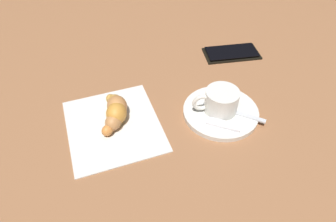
{
  "coord_description": "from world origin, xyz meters",
  "views": [
    {
      "loc": [
        -0.18,
        -0.36,
        0.43
      ],
      "look_at": [
        -0.01,
        0.01,
        0.02
      ],
      "focal_mm": 32.3,
      "sensor_mm": 36.0,
      "label": 1
    }
  ],
  "objects_px": {
    "teaspoon": "(223,108)",
    "sugar_packet": "(224,125)",
    "croissant": "(116,111)",
    "cell_phone": "(232,53)",
    "espresso_cup": "(221,101)",
    "napkin": "(113,125)",
    "saucer": "(221,112)"
  },
  "relations": [
    {
      "from": "espresso_cup",
      "to": "sugar_packet",
      "type": "xyz_separation_m",
      "value": [
        -0.02,
        -0.04,
        -0.02
      ]
    },
    {
      "from": "croissant",
      "to": "cell_phone",
      "type": "xyz_separation_m",
      "value": [
        0.33,
        0.1,
        -0.02
      ]
    },
    {
      "from": "croissant",
      "to": "saucer",
      "type": "bearing_deg",
      "value": -20.74
    },
    {
      "from": "napkin",
      "to": "croissant",
      "type": "distance_m",
      "value": 0.03
    },
    {
      "from": "espresso_cup",
      "to": "napkin",
      "type": "xyz_separation_m",
      "value": [
        -0.2,
        0.06,
        -0.03
      ]
    },
    {
      "from": "cell_phone",
      "to": "espresso_cup",
      "type": "bearing_deg",
      "value": -129.97
    },
    {
      "from": "saucer",
      "to": "teaspoon",
      "type": "xyz_separation_m",
      "value": [
        0.0,
        0.0,
        0.01
      ]
    },
    {
      "from": "teaspoon",
      "to": "sugar_packet",
      "type": "height_order",
      "value": "teaspoon"
    },
    {
      "from": "croissant",
      "to": "cell_phone",
      "type": "distance_m",
      "value": 0.34
    },
    {
      "from": "saucer",
      "to": "teaspoon",
      "type": "distance_m",
      "value": 0.01
    },
    {
      "from": "napkin",
      "to": "croissant",
      "type": "xyz_separation_m",
      "value": [
        0.01,
        0.02,
        0.02
      ]
    },
    {
      "from": "saucer",
      "to": "napkin",
      "type": "relative_size",
      "value": 0.76
    },
    {
      "from": "sugar_packet",
      "to": "cell_phone",
      "type": "bearing_deg",
      "value": 97.46
    },
    {
      "from": "napkin",
      "to": "croissant",
      "type": "height_order",
      "value": "croissant"
    },
    {
      "from": "saucer",
      "to": "croissant",
      "type": "xyz_separation_m",
      "value": [
        -0.19,
        0.07,
        0.02
      ]
    },
    {
      "from": "napkin",
      "to": "croissant",
      "type": "bearing_deg",
      "value": 53.25
    },
    {
      "from": "saucer",
      "to": "espresso_cup",
      "type": "height_order",
      "value": "espresso_cup"
    },
    {
      "from": "sugar_packet",
      "to": "croissant",
      "type": "height_order",
      "value": "croissant"
    },
    {
      "from": "saucer",
      "to": "sugar_packet",
      "type": "xyz_separation_m",
      "value": [
        -0.02,
        -0.04,
        0.01
      ]
    },
    {
      "from": "saucer",
      "to": "napkin",
      "type": "bearing_deg",
      "value": 164.25
    },
    {
      "from": "cell_phone",
      "to": "napkin",
      "type": "bearing_deg",
      "value": -161.98
    },
    {
      "from": "sugar_packet",
      "to": "napkin",
      "type": "xyz_separation_m",
      "value": [
        -0.19,
        0.1,
        -0.01
      ]
    },
    {
      "from": "saucer",
      "to": "sugar_packet",
      "type": "bearing_deg",
      "value": -115.67
    },
    {
      "from": "teaspoon",
      "to": "napkin",
      "type": "height_order",
      "value": "teaspoon"
    },
    {
      "from": "espresso_cup",
      "to": "sugar_packet",
      "type": "relative_size",
      "value": 1.38
    },
    {
      "from": "sugar_packet",
      "to": "croissant",
      "type": "xyz_separation_m",
      "value": [
        -0.17,
        0.11,
        0.01
      ]
    },
    {
      "from": "teaspoon",
      "to": "cell_phone",
      "type": "relative_size",
      "value": 0.72
    },
    {
      "from": "napkin",
      "to": "cell_phone",
      "type": "relative_size",
      "value": 1.31
    },
    {
      "from": "teaspoon",
      "to": "cell_phone",
      "type": "height_order",
      "value": "teaspoon"
    },
    {
      "from": "napkin",
      "to": "sugar_packet",
      "type": "bearing_deg",
      "value": -27.22
    },
    {
      "from": "saucer",
      "to": "napkin",
      "type": "height_order",
      "value": "saucer"
    },
    {
      "from": "saucer",
      "to": "cell_phone",
      "type": "xyz_separation_m",
      "value": [
        0.14,
        0.17,
        -0.0
      ]
    }
  ]
}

